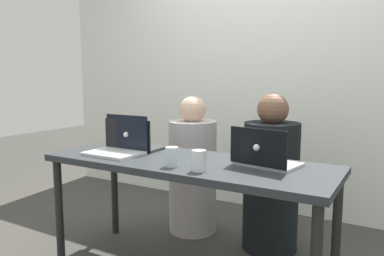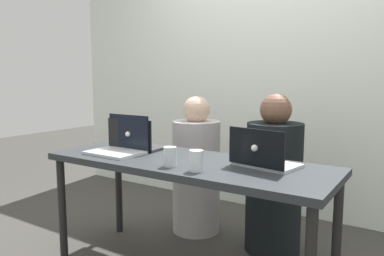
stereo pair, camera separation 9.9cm
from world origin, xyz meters
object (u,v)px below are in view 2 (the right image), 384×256
(person_on_left, at_px, (196,172))
(laptop_back_right, at_px, (263,159))
(laptop_back_left, at_px, (136,142))
(laptop_front_left, at_px, (120,145))
(water_glass_center, at_px, (170,158))
(person_on_right, at_px, (274,182))
(water_glass_right, at_px, (196,162))

(person_on_left, xyz_separation_m, laptop_back_right, (0.75, -0.53, 0.29))
(laptop_back_left, bearing_deg, laptop_front_left, 87.63)
(laptop_back_right, bearing_deg, water_glass_center, 40.67)
(person_on_right, distance_m, water_glass_right, 0.85)
(person_on_left, distance_m, laptop_back_left, 0.60)
(laptop_front_left, distance_m, laptop_back_right, 0.92)
(person_on_left, distance_m, water_glass_right, 0.98)
(laptop_front_left, height_order, laptop_back_left, laptop_front_left)
(laptop_front_left, bearing_deg, person_on_right, 42.12)
(person_on_left, height_order, water_glass_center, person_on_left)
(person_on_left, xyz_separation_m, water_glass_center, (0.33, -0.78, 0.29))
(person_on_right, relative_size, water_glass_center, 10.17)
(person_on_left, bearing_deg, laptop_back_right, 144.23)
(laptop_back_left, bearing_deg, laptop_back_right, 176.23)
(laptop_back_right, xyz_separation_m, water_glass_center, (-0.43, -0.25, -0.00))
(laptop_back_left, height_order, water_glass_right, laptop_back_left)
(person_on_left, distance_m, laptop_front_left, 0.74)
(water_glass_center, xyz_separation_m, water_glass_right, (0.17, -0.01, 0.00))
(person_on_right, bearing_deg, laptop_back_left, 25.47)
(laptop_front_left, xyz_separation_m, laptop_back_right, (0.91, 0.13, -0.00))
(water_glass_right, bearing_deg, laptop_front_left, 168.52)
(laptop_back_right, distance_m, water_glass_center, 0.50)
(person_on_left, relative_size, water_glass_right, 9.64)
(laptop_back_right, bearing_deg, water_glass_right, 56.59)
(person_on_right, relative_size, water_glass_right, 9.93)
(laptop_front_left, relative_size, water_glass_right, 3.15)
(water_glass_right, bearing_deg, person_on_right, 81.43)
(laptop_back_right, bearing_deg, person_on_left, -24.91)
(laptop_back_left, bearing_deg, water_glass_center, 147.90)
(laptop_back_left, bearing_deg, person_on_right, -149.16)
(laptop_back_right, bearing_deg, person_on_right, -65.69)
(person_on_left, xyz_separation_m, water_glass_right, (0.50, -0.80, 0.29))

